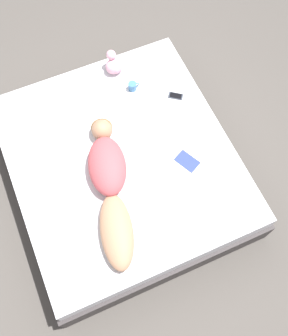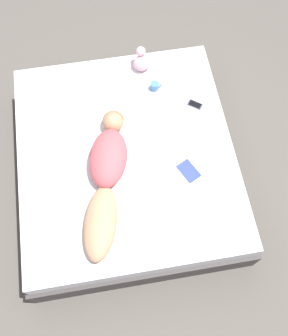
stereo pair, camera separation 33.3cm
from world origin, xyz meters
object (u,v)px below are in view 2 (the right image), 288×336
Objects in this scene: person at (107,173)px; coffee_mug at (155,86)px; open_magazine at (180,177)px; cell_phone at (195,105)px.

coffee_mug is (0.56, 0.84, -0.05)m from person.
open_magazine is (0.61, -0.10, -0.09)m from person.
person is at bearing -123.77° from coffee_mug.
person reaches higher than coffee_mug.
coffee_mug is 0.42m from cell_phone.
coffee_mug reaches higher than open_magazine.
open_magazine is 3.29× the size of cell_phone.
cell_phone is (0.34, -0.24, -0.04)m from coffee_mug.
open_magazine is 4.53× the size of coffee_mug.
coffee_mug is at bearing 66.78° from open_magazine.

